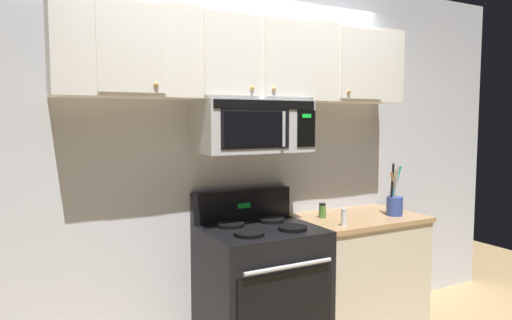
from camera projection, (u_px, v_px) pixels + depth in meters
back_wall at (237, 157)px, 3.34m from camera, size 5.20×0.10×2.70m
stove_range at (261, 291)px, 3.10m from camera, size 0.76×0.69×1.12m
over_range_microwave at (252, 126)px, 3.10m from camera, size 0.76×0.43×0.35m
upper_cabinets at (250, 59)px, 3.09m from camera, size 2.50×0.36×0.55m
counter_segment at (357, 274)px, 3.50m from camera, size 0.93×0.65×0.90m
utensil_crock_blue at (394, 203)px, 3.45m from camera, size 0.12×0.12×0.39m
salt_shaker at (344, 218)px, 3.11m from camera, size 0.04×0.04×0.11m
spice_jar at (322, 211)px, 3.38m from camera, size 0.05×0.05×0.11m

